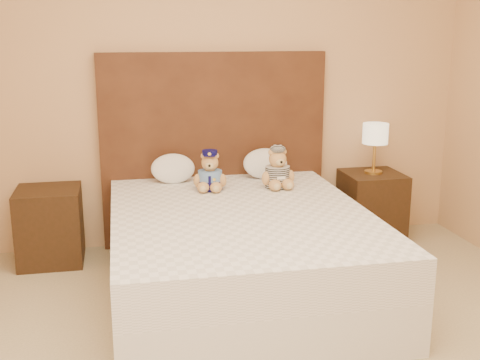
# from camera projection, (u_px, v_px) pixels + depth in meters

# --- Properties ---
(bed) EXTENTS (1.60, 2.00, 0.55)m
(bed) POSITION_uv_depth(u_px,v_px,m) (240.00, 252.00, 3.86)
(bed) COLOR white
(bed) RESTS_ON ground
(headboard) EXTENTS (1.75, 0.08, 1.50)m
(headboard) POSITION_uv_depth(u_px,v_px,m) (214.00, 150.00, 4.70)
(headboard) COLOR #4F2B17
(headboard) RESTS_ON ground
(nightstand_left) EXTENTS (0.45, 0.45, 0.55)m
(nightstand_left) POSITION_uv_depth(u_px,v_px,m) (50.00, 226.00, 4.37)
(nightstand_left) COLOR #341E10
(nightstand_left) RESTS_ON ground
(nightstand_right) EXTENTS (0.45, 0.45, 0.55)m
(nightstand_right) POSITION_uv_depth(u_px,v_px,m) (371.00, 206.00, 4.86)
(nightstand_right) COLOR #341E10
(nightstand_right) RESTS_ON ground
(lamp) EXTENTS (0.20, 0.20, 0.40)m
(lamp) POSITION_uv_depth(u_px,v_px,m) (375.00, 136.00, 4.72)
(lamp) COLOR gold
(lamp) RESTS_ON nightstand_right
(teddy_police) EXTENTS (0.29, 0.28, 0.28)m
(teddy_police) POSITION_uv_depth(u_px,v_px,m) (210.00, 170.00, 4.26)
(teddy_police) COLOR #B87D47
(teddy_police) RESTS_ON bed
(teddy_prisoner) EXTENTS (0.28, 0.27, 0.29)m
(teddy_prisoner) POSITION_uv_depth(u_px,v_px,m) (277.00, 168.00, 4.32)
(teddy_prisoner) COLOR #B87D47
(teddy_prisoner) RESTS_ON bed
(pillow_left) EXTENTS (0.33, 0.21, 0.23)m
(pillow_left) POSITION_uv_depth(u_px,v_px,m) (173.00, 167.00, 4.48)
(pillow_left) COLOR white
(pillow_left) RESTS_ON bed
(pillow_right) EXTENTS (0.35, 0.22, 0.24)m
(pillow_right) POSITION_uv_depth(u_px,v_px,m) (265.00, 162.00, 4.62)
(pillow_right) COLOR white
(pillow_right) RESTS_ON bed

